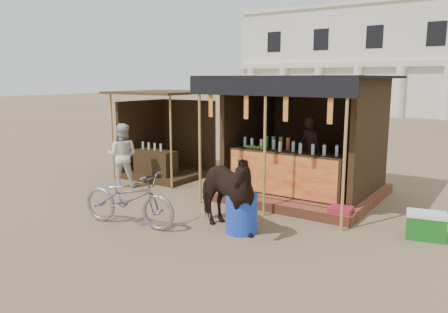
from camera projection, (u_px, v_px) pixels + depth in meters
ground at (176, 227)px, 8.09m from camera, size 120.00×120.00×0.00m
main_stall at (303, 153)px, 10.08m from camera, size 3.60×3.61×2.78m
secondary_stall at (164, 146)px, 12.32m from camera, size 2.40×2.40×2.38m
cow at (223, 192)px, 7.77m from camera, size 1.91×1.32×1.47m
motorbike at (128, 199)px, 8.12m from camera, size 2.06×1.02×1.04m
bystander at (122, 155)px, 11.03m from camera, size 0.98×0.92×1.61m
blue_barrel at (241, 213)px, 7.78m from camera, size 0.72×0.72×0.71m
red_crate at (340, 215)px, 8.35m from camera, size 0.47×0.44×0.30m
cooler at (426, 225)px, 7.50m from camera, size 0.72×0.56×0.46m
background_building at (413, 61)px, 32.87m from camera, size 26.00×7.45×8.18m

